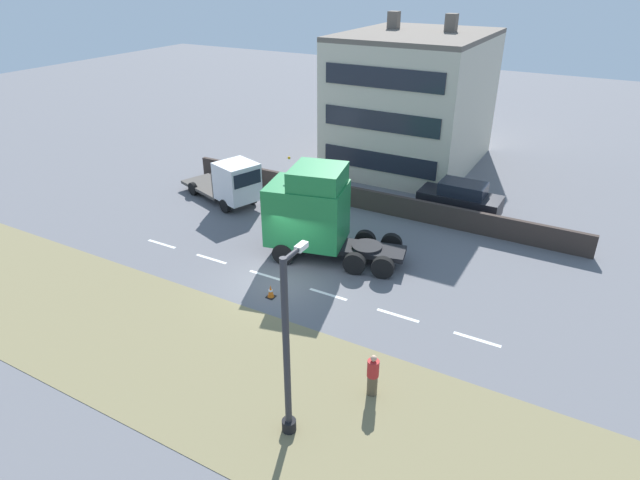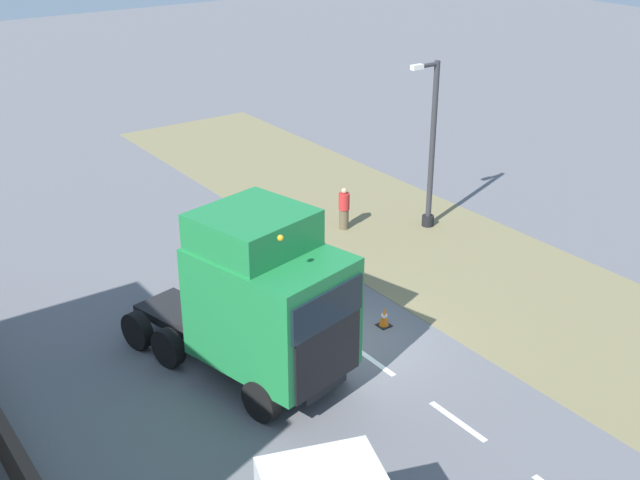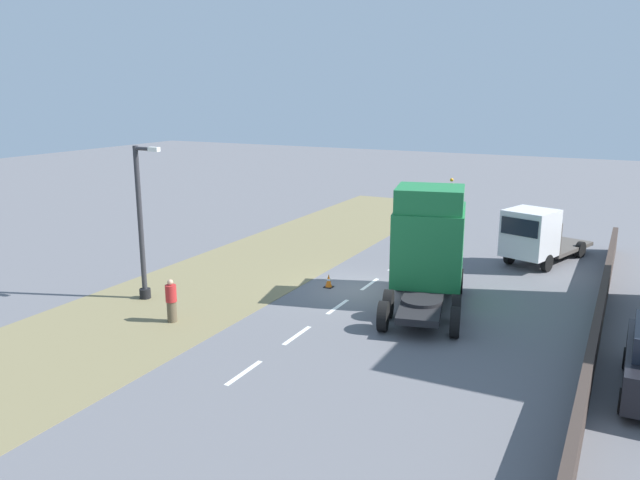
# 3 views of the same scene
# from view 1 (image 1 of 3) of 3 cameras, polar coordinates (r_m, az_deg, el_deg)

# --- Properties ---
(ground_plane) EXTENTS (120.00, 120.00, 0.00)m
(ground_plane) POSITION_cam_1_polar(r_m,az_deg,el_deg) (24.07, -3.97, -4.35)
(ground_plane) COLOR slate
(ground_plane) RESTS_ON ground
(grass_verge) EXTENTS (7.00, 44.00, 0.01)m
(grass_verge) POSITION_cam_1_polar(r_m,az_deg,el_deg) (20.26, -13.36, -12.02)
(grass_verge) COLOR olive
(grass_verge) RESTS_ON ground
(lane_markings) EXTENTS (0.16, 17.80, 0.00)m
(lane_markings) POSITION_cam_1_polar(r_m,az_deg,el_deg) (23.74, -2.54, -4.78)
(lane_markings) COLOR white
(lane_markings) RESTS_ON ground
(boundary_wall) EXTENTS (0.25, 24.00, 1.21)m
(boundary_wall) POSITION_cam_1_polar(r_m,az_deg,el_deg) (30.86, 5.06, 4.30)
(boundary_wall) COLOR #382D28
(boundary_wall) RESTS_ON ground
(building_block) EXTENTS (11.17, 8.80, 9.86)m
(building_block) POSITION_cam_1_polar(r_m,az_deg,el_deg) (38.14, 9.90, 14.45)
(building_block) COLOR beige
(building_block) RESTS_ON ground
(lorry_cab) EXTENTS (4.00, 6.83, 4.65)m
(lorry_cab) POSITION_cam_1_polar(r_m,az_deg,el_deg) (25.09, -0.79, 2.96)
(lorry_cab) COLOR black
(lorry_cab) RESTS_ON ground
(flatbed_truck) EXTENTS (3.80, 6.25, 2.73)m
(flatbed_truck) POSITION_cam_1_polar(r_m,az_deg,el_deg) (31.36, -9.31, 6.06)
(flatbed_truck) COLOR silver
(flatbed_truck) RESTS_ON ground
(parked_car) EXTENTS (1.98, 4.51, 1.98)m
(parked_car) POSITION_cam_1_polar(r_m,az_deg,el_deg) (30.86, 14.72, 4.21)
(parked_car) COLOR black
(parked_car) RESTS_ON ground
(lamp_post) EXTENTS (1.34, 0.44, 6.01)m
(lamp_post) POSITION_cam_1_polar(r_m,az_deg,el_deg) (15.49, -3.44, -12.72)
(lamp_post) COLOR black
(lamp_post) RESTS_ON ground
(pedestrian) EXTENTS (0.39, 0.39, 1.57)m
(pedestrian) POSITION_cam_1_polar(r_m,az_deg,el_deg) (17.91, 5.64, -14.19)
(pedestrian) COLOR brown
(pedestrian) RESTS_ON ground
(traffic_cone_lead) EXTENTS (0.36, 0.36, 0.58)m
(traffic_cone_lead) POSITION_cam_1_polar(r_m,az_deg,el_deg) (22.83, -5.29, -5.49)
(traffic_cone_lead) COLOR black
(traffic_cone_lead) RESTS_ON ground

